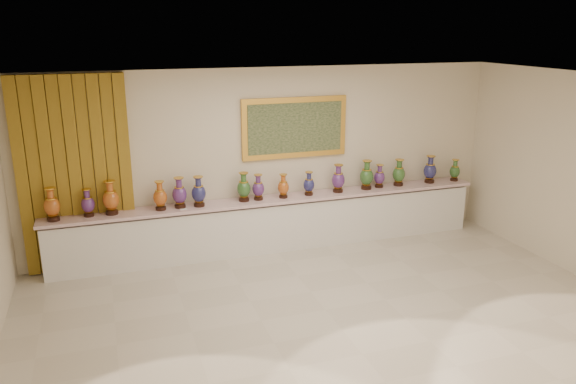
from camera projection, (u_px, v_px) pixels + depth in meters
name	position (u px, v px, depth m)	size (l,w,h in m)	color
ground	(326.00, 310.00, 7.45)	(8.00, 8.00, 0.00)	beige
room	(114.00, 167.00, 8.46)	(8.00, 8.00, 8.00)	beige
counter	(274.00, 224.00, 9.38)	(7.28, 0.48, 0.90)	white
vase_0	(52.00, 206.00, 8.10)	(0.31, 0.31, 0.50)	black
vase_1	(88.00, 204.00, 8.30)	(0.21, 0.21, 0.42)	black
vase_2	(111.00, 199.00, 8.38)	(0.31, 0.31, 0.52)	black
vase_3	(160.00, 197.00, 8.59)	(0.27, 0.27, 0.46)	black
vase_4	(180.00, 194.00, 8.70)	(0.30, 0.30, 0.48)	black
vase_5	(199.00, 193.00, 8.76)	(0.23, 0.23, 0.48)	black
vase_6	(244.00, 188.00, 9.02)	(0.26, 0.26, 0.48)	black
vase_7	(258.00, 188.00, 9.10)	(0.21, 0.21, 0.42)	black
vase_8	(283.00, 187.00, 9.21)	(0.19, 0.19, 0.40)	black
vase_9	(309.00, 185.00, 9.36)	(0.19, 0.19, 0.40)	black
vase_10	(338.00, 180.00, 9.52)	(0.27, 0.27, 0.48)	black
vase_11	(367.00, 176.00, 9.69)	(0.24, 0.24, 0.51)	black
vase_12	(379.00, 177.00, 9.81)	(0.19, 0.19, 0.41)	black
vase_13	(399.00, 174.00, 9.91)	(0.28, 0.28, 0.47)	black
vase_14	(430.00, 171.00, 10.10)	(0.26, 0.26, 0.49)	black
vase_15	(455.00, 171.00, 10.23)	(0.20, 0.20, 0.40)	black
label_card	(184.00, 209.00, 8.66)	(0.10, 0.06, 0.00)	white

